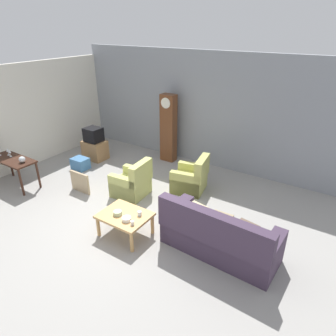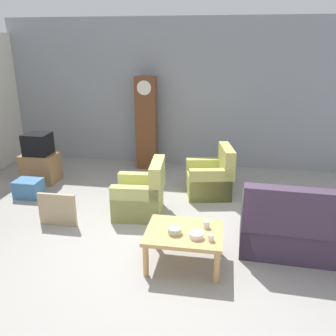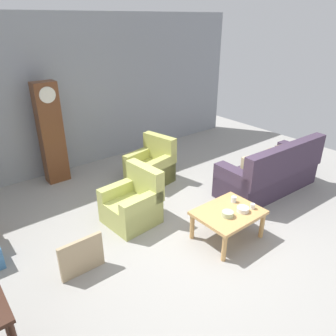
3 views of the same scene
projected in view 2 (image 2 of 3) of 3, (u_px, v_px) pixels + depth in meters
ground_plane at (163, 245)px, 4.96m from camera, size 10.40×10.40×0.00m
garage_door_wall at (192, 94)px, 7.75m from camera, size 8.40×0.16×3.20m
couch_floral at (322, 231)px, 4.62m from camera, size 2.14×0.97×1.04m
armchair_olive_near at (141, 197)px, 5.77m from camera, size 0.85×0.82×0.92m
armchair_olive_far at (211, 179)px, 6.51m from camera, size 0.92×0.90×0.92m
coffee_table_wood at (184, 236)px, 4.42m from camera, size 0.96×0.76×0.47m
grandfather_clock at (146, 124)px, 7.67m from camera, size 0.44×0.30×2.02m
tv_stand_cabinet at (41, 168)px, 7.14m from camera, size 0.68×0.52×0.58m
tv_crt at (38, 144)px, 6.97m from camera, size 0.48×0.44×0.42m
framed_picture_leaning at (57, 210)px, 5.41m from camera, size 0.60×0.05×0.52m
storage_box_blue at (29, 188)px, 6.45m from camera, size 0.46×0.37×0.33m
cup_white_porcelain at (211, 238)px, 4.17m from camera, size 0.07×0.07×0.08m
cup_blue_rimmed at (206, 224)px, 4.46m from camera, size 0.08×0.08×0.09m
bowl_white_stacked at (196, 235)px, 4.23m from camera, size 0.18×0.18×0.07m
bowl_shallow_green at (175, 231)px, 4.32m from camera, size 0.17×0.17×0.08m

